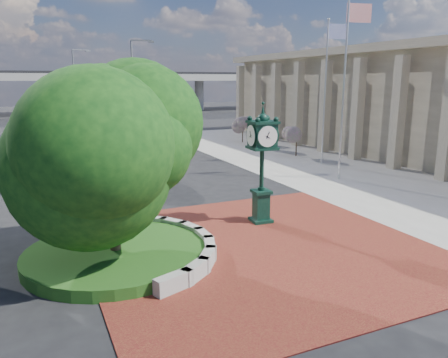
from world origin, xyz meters
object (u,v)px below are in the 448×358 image
post_clock (262,159)px  street_lamp_far (77,85)px  parked_car (112,129)px  flagpole_b (325,92)px  street_lamp_near (135,84)px  flagpole_a (344,89)px

post_clock → street_lamp_far: (-3.28, 37.50, 2.72)m
parked_car → street_lamp_far: 7.17m
street_lamp_far → parked_car: bearing=-56.5°
post_clock → flagpole_b: flagpole_b is taller
parked_car → street_lamp_near: bearing=-107.2°
parked_car → street_lamp_far: (-2.94, 4.44, 4.80)m
flagpole_a → street_lamp_near: 21.47m
parked_car → flagpole_a: 29.41m
parked_car → flagpole_b: (10.81, -23.23, 4.48)m
flagpole_b → street_lamp_near: (-9.80, 15.58, 0.45)m
parked_car → flagpole_b: 26.01m
post_clock → parked_car: 33.13m
parked_car → street_lamp_near: street_lamp_near is taller
street_lamp_near → street_lamp_far: bearing=108.1°
parked_car → flagpole_a: bearing=-97.0°
flagpole_a → street_lamp_far: 34.17m
street_lamp_near → post_clock: bearing=-91.5°
parked_car → flagpole_b: size_ratio=0.41×
flagpole_a → parked_car: bearing=107.7°
street_lamp_far → post_clock: bearing=-85.0°
post_clock → street_lamp_far: bearing=95.0°
parked_car → flagpole_a: size_ratio=0.39×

